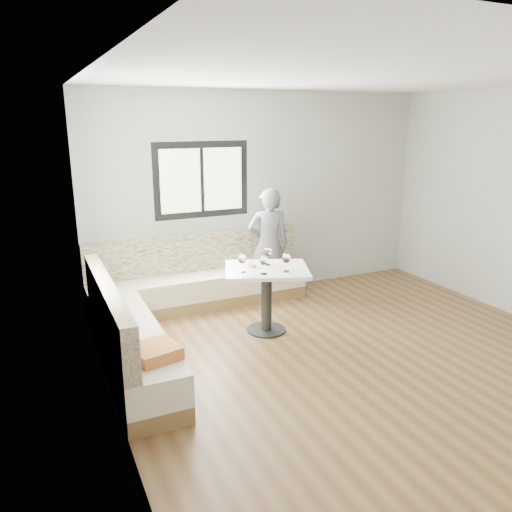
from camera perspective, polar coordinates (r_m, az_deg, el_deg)
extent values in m
cube|color=brown|center=(5.41, 12.52, -11.72)|extent=(5.00, 5.00, 0.01)
cube|color=white|center=(4.83, 14.57, 19.32)|extent=(5.00, 5.00, 0.01)
cube|color=#B7B7B2|center=(7.03, 0.84, 7.03)|extent=(5.00, 0.01, 2.80)
cube|color=#B7B7B2|center=(3.95, -16.54, -0.45)|extent=(0.01, 5.00, 2.80)
cube|color=black|center=(6.65, -6.21, 8.63)|extent=(1.30, 0.02, 1.00)
cube|color=black|center=(4.77, -18.30, 5.19)|extent=(0.02, 1.30, 1.00)
cube|color=brown|center=(6.74, -6.30, -5.08)|extent=(2.90, 0.55, 0.16)
cube|color=#F2E3C9|center=(6.66, -6.36, -3.27)|extent=(2.90, 0.55, 0.29)
cube|color=#F3E1C3|center=(6.73, -7.02, 0.44)|extent=(2.90, 0.14, 0.50)
cube|color=brown|center=(5.23, -13.77, -11.82)|extent=(0.55, 2.25, 0.16)
cube|color=#F2E3C9|center=(5.13, -13.94, -9.58)|extent=(0.55, 2.25, 0.29)
cube|color=#F3E1C3|center=(4.95, -16.57, -5.75)|extent=(0.14, 2.25, 0.50)
cube|color=#C85C29|center=(4.44, -11.43, -10.69)|extent=(0.44, 0.44, 0.11)
cylinder|color=black|center=(5.99, 1.18, -8.41)|extent=(0.46, 0.46, 0.02)
cylinder|color=black|center=(5.85, 1.20, -5.22)|extent=(0.13, 0.13, 0.73)
cube|color=white|center=(5.73, 1.22, -1.59)|extent=(1.15, 1.03, 0.04)
imported|color=slate|center=(6.76, 1.44, 1.28)|extent=(0.65, 0.51, 1.55)
cylinder|color=white|center=(5.77, -0.47, -1.04)|extent=(0.10, 0.10, 0.04)
sphere|color=black|center=(5.78, -0.38, -0.90)|extent=(0.02, 0.02, 0.02)
sphere|color=black|center=(5.77, -0.60, -0.93)|extent=(0.02, 0.02, 0.02)
sphere|color=black|center=(5.76, -0.39, -0.97)|extent=(0.02, 0.02, 0.02)
cylinder|color=white|center=(5.57, -1.59, -1.82)|extent=(0.07, 0.07, 0.01)
cylinder|color=white|center=(5.56, -1.59, -1.33)|extent=(0.01, 0.01, 0.09)
ellipsoid|color=white|center=(5.53, -1.60, -0.28)|extent=(0.10, 0.10, 0.12)
cylinder|color=#3E060A|center=(5.54, -1.60, -0.57)|extent=(0.07, 0.07, 0.02)
cylinder|color=white|center=(5.51, 0.88, -2.03)|extent=(0.07, 0.07, 0.01)
cylinder|color=white|center=(5.49, 0.88, -1.54)|extent=(0.01, 0.01, 0.09)
ellipsoid|color=white|center=(5.46, 0.89, -0.48)|extent=(0.10, 0.10, 0.12)
cylinder|color=#3E060A|center=(5.47, 0.89, -0.77)|extent=(0.07, 0.07, 0.02)
cylinder|color=white|center=(5.60, 3.47, -1.76)|extent=(0.07, 0.07, 0.01)
cylinder|color=white|center=(5.58, 3.48, -1.27)|extent=(0.01, 0.01, 0.09)
ellipsoid|color=white|center=(5.55, 3.50, -0.23)|extent=(0.10, 0.10, 0.12)
cylinder|color=#3E060A|center=(5.56, 3.49, -0.52)|extent=(0.07, 0.07, 0.02)
cylinder|color=white|center=(5.84, 1.35, -1.00)|extent=(0.07, 0.07, 0.01)
cylinder|color=white|center=(5.82, 1.35, -0.53)|extent=(0.01, 0.01, 0.09)
ellipsoid|color=white|center=(5.80, 1.36, 0.47)|extent=(0.10, 0.10, 0.12)
cylinder|color=#3E060A|center=(5.80, 1.35, 0.20)|extent=(0.07, 0.07, 0.02)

